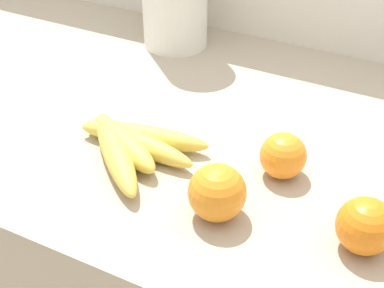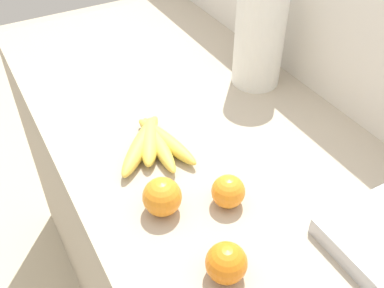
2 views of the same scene
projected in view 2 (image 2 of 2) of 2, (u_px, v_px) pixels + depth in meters
counter at (229, 287)px, 1.23m from camera, size 1.83×0.68×0.90m
wall_back at (344, 190)px, 1.24m from camera, size 2.23×0.06×1.30m
banana_bunch at (153, 143)px, 0.98m from camera, size 0.20×0.18×0.04m
orange_back_right at (162, 197)px, 0.84m from camera, size 0.08×0.08×0.08m
orange_far_right at (228, 191)px, 0.85m from camera, size 0.07×0.07×0.07m
orange_back_left at (226, 263)px, 0.73m from camera, size 0.07×0.07×0.07m
paper_towel_roll at (260, 33)px, 1.12m from camera, size 0.13×0.13×0.31m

